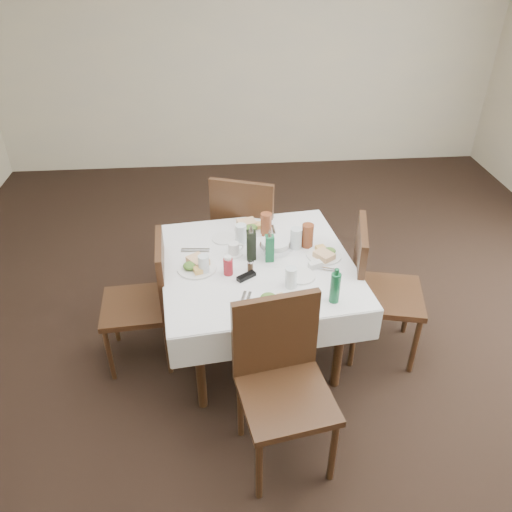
# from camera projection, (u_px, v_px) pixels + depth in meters

# --- Properties ---
(ground_plane) EXTENTS (7.00, 7.00, 0.00)m
(ground_plane) POSITION_uv_depth(u_px,v_px,m) (285.00, 355.00, 3.61)
(ground_plane) COLOR black
(room_shell) EXTENTS (6.04, 7.04, 2.80)m
(room_shell) POSITION_uv_depth(u_px,v_px,m) (295.00, 124.00, 2.66)
(room_shell) COLOR beige
(room_shell) RESTS_ON ground
(dining_table) EXTENTS (1.37, 1.37, 0.76)m
(dining_table) POSITION_uv_depth(u_px,v_px,m) (257.00, 273.00, 3.30)
(dining_table) COLOR #322212
(dining_table) RESTS_ON ground
(chair_north) EXTENTS (0.63, 0.63, 1.04)m
(chair_north) POSITION_uv_depth(u_px,v_px,m) (246.00, 226.00, 3.98)
(chair_north) COLOR #322212
(chair_north) RESTS_ON ground
(chair_south) EXTENTS (0.56, 0.56, 1.01)m
(chair_south) POSITION_uv_depth(u_px,v_px,m) (281.00, 373.00, 2.69)
(chair_south) COLOR #322212
(chair_south) RESTS_ON ground
(chair_east) EXTENTS (0.57, 0.57, 1.00)m
(chair_east) POSITION_uv_depth(u_px,v_px,m) (374.00, 284.00, 3.37)
(chair_east) COLOR #322212
(chair_east) RESTS_ON ground
(chair_west) EXTENTS (0.48, 0.48, 0.94)m
(chair_west) POSITION_uv_depth(u_px,v_px,m) (148.00, 295.00, 3.33)
(chair_west) COLOR #322212
(chair_west) RESTS_ON ground
(meal_north) EXTENTS (0.25, 0.25, 0.05)m
(meal_north) POSITION_uv_depth(u_px,v_px,m) (251.00, 226.00, 3.60)
(meal_north) COLOR white
(meal_north) RESTS_ON dining_table
(meal_south) EXTENTS (0.26, 0.26, 0.06)m
(meal_south) POSITION_uv_depth(u_px,v_px,m) (271.00, 303.00, 2.87)
(meal_south) COLOR white
(meal_south) RESTS_ON dining_table
(meal_east) EXTENTS (0.23, 0.23, 0.05)m
(meal_east) POSITION_uv_depth(u_px,v_px,m) (325.00, 254.00, 3.30)
(meal_east) COLOR white
(meal_east) RESTS_ON dining_table
(meal_west) EXTENTS (0.25, 0.25, 0.06)m
(meal_west) POSITION_uv_depth(u_px,v_px,m) (196.00, 266.00, 3.19)
(meal_west) COLOR white
(meal_west) RESTS_ON dining_table
(side_plate_a) EXTENTS (0.17, 0.17, 0.01)m
(side_plate_a) POSITION_uv_depth(u_px,v_px,m) (224.00, 238.00, 3.49)
(side_plate_a) COLOR white
(side_plate_a) RESTS_ON dining_table
(side_plate_b) EXTENTS (0.18, 0.18, 0.01)m
(side_plate_b) POSITION_uv_depth(u_px,v_px,m) (301.00, 276.00, 3.12)
(side_plate_b) COLOR white
(side_plate_b) RESTS_ON dining_table
(water_n) EXTENTS (0.08, 0.08, 0.14)m
(water_n) POSITION_uv_depth(u_px,v_px,m) (241.00, 234.00, 3.41)
(water_n) COLOR silver
(water_n) RESTS_ON dining_table
(water_s) EXTENTS (0.07, 0.07, 0.13)m
(water_s) POSITION_uv_depth(u_px,v_px,m) (291.00, 277.00, 3.00)
(water_s) COLOR silver
(water_s) RESTS_ON dining_table
(water_e) EXTENTS (0.08, 0.08, 0.15)m
(water_e) POSITION_uv_depth(u_px,v_px,m) (296.00, 238.00, 3.37)
(water_e) COLOR silver
(water_e) RESTS_ON dining_table
(water_w) EXTENTS (0.07, 0.07, 0.13)m
(water_w) POSITION_uv_depth(u_px,v_px,m) (204.00, 264.00, 3.12)
(water_w) COLOR silver
(water_w) RESTS_ON dining_table
(iced_tea_a) EXTENTS (0.08, 0.08, 0.16)m
(iced_tea_a) POSITION_uv_depth(u_px,v_px,m) (266.00, 224.00, 3.51)
(iced_tea_a) COLOR brown
(iced_tea_a) RESTS_ON dining_table
(iced_tea_b) EXTENTS (0.08, 0.08, 0.17)m
(iced_tea_b) POSITION_uv_depth(u_px,v_px,m) (308.00, 236.00, 3.38)
(iced_tea_b) COLOR brown
(iced_tea_b) RESTS_ON dining_table
(bread_basket) EXTENTS (0.21, 0.21, 0.07)m
(bread_basket) POSITION_uv_depth(u_px,v_px,m) (275.00, 246.00, 3.36)
(bread_basket) COLOR silver
(bread_basket) RESTS_ON dining_table
(oil_cruet_dark) EXTENTS (0.06, 0.06, 0.26)m
(oil_cruet_dark) POSITION_uv_depth(u_px,v_px,m) (251.00, 244.00, 3.24)
(oil_cruet_dark) COLOR black
(oil_cruet_dark) RESTS_ON dining_table
(oil_cruet_green) EXTENTS (0.06, 0.06, 0.24)m
(oil_cruet_green) POSITION_uv_depth(u_px,v_px,m) (270.00, 247.00, 3.22)
(oil_cruet_green) COLOR #166037
(oil_cruet_green) RESTS_ON dining_table
(ketchup_bottle) EXTENTS (0.06, 0.06, 0.13)m
(ketchup_bottle) POSITION_uv_depth(u_px,v_px,m) (228.00, 266.00, 3.11)
(ketchup_bottle) COLOR maroon
(ketchup_bottle) RESTS_ON dining_table
(salt_shaker) EXTENTS (0.03, 0.03, 0.07)m
(salt_shaker) POSITION_uv_depth(u_px,v_px,m) (252.00, 265.00, 3.17)
(salt_shaker) COLOR white
(salt_shaker) RESTS_ON dining_table
(pepper_shaker) EXTENTS (0.04, 0.04, 0.08)m
(pepper_shaker) POSITION_uv_depth(u_px,v_px,m) (250.00, 266.00, 3.15)
(pepper_shaker) COLOR #422E1D
(pepper_shaker) RESTS_ON dining_table
(coffee_mug) EXTENTS (0.13, 0.12, 0.09)m
(coffee_mug) POSITION_uv_depth(u_px,v_px,m) (234.00, 249.00, 3.31)
(coffee_mug) COLOR white
(coffee_mug) RESTS_ON dining_table
(sunglasses) EXTENTS (0.13, 0.11, 0.03)m
(sunglasses) POSITION_uv_depth(u_px,v_px,m) (246.00, 276.00, 3.10)
(sunglasses) COLOR black
(sunglasses) RESTS_ON dining_table
(green_bottle) EXTENTS (0.06, 0.06, 0.23)m
(green_bottle) POSITION_uv_depth(u_px,v_px,m) (335.00, 287.00, 2.87)
(green_bottle) COLOR #166037
(green_bottle) RESTS_ON dining_table
(sugar_caddy) EXTENTS (0.10, 0.07, 0.04)m
(sugar_caddy) POSITION_uv_depth(u_px,v_px,m) (315.00, 265.00, 3.19)
(sugar_caddy) COLOR white
(sugar_caddy) RESTS_ON dining_table
(cutlery_n) EXTENTS (0.05, 0.19, 0.01)m
(cutlery_n) POSITION_uv_depth(u_px,v_px,m) (272.00, 232.00, 3.57)
(cutlery_n) COLOR silver
(cutlery_n) RESTS_ON dining_table
(cutlery_s) EXTENTS (0.10, 0.21, 0.01)m
(cutlery_s) POSITION_uv_depth(u_px,v_px,m) (244.00, 302.00, 2.90)
(cutlery_s) COLOR silver
(cutlery_s) RESTS_ON dining_table
(cutlery_e) EXTENTS (0.18, 0.10, 0.01)m
(cutlery_e) POSITION_uv_depth(u_px,v_px,m) (323.00, 269.00, 3.19)
(cutlery_e) COLOR silver
(cutlery_e) RESTS_ON dining_table
(cutlery_w) EXTENTS (0.20, 0.06, 0.01)m
(cutlery_w) POSITION_uv_depth(u_px,v_px,m) (195.00, 251.00, 3.36)
(cutlery_w) COLOR silver
(cutlery_w) RESTS_ON dining_table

